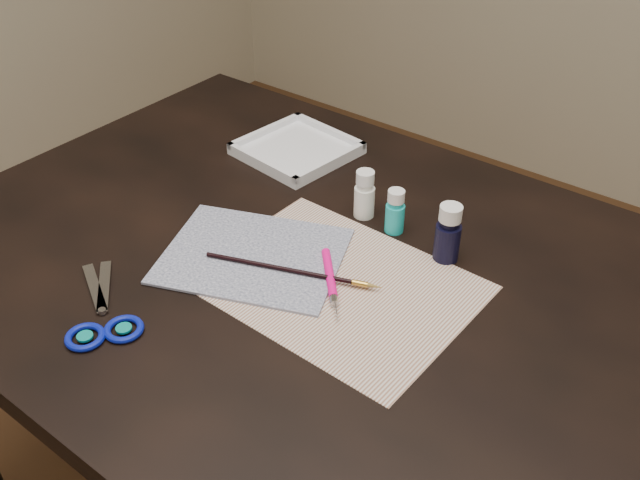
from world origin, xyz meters
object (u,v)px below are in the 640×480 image
Objects in this scene: paper at (337,284)px; scissors at (95,304)px; paint_bottle_cyan at (395,211)px; paint_bottle_navy at (448,233)px; palette_tray at (297,148)px; paint_bottle_white at (365,194)px; canvas at (253,256)px.

scissors is (-0.25, -0.25, 0.00)m from paper.
paint_bottle_cyan is 0.80× the size of paint_bottle_navy.
palette_tray is (-0.30, 0.28, 0.01)m from paper.
paper is 2.04× the size of palette_tray.
canvas is at bearing -108.99° from paint_bottle_white.
paper is 0.18m from paint_bottle_cyan.
paint_bottle_white is 0.44× the size of palette_tray.
paper is 1.85× the size of scissors.
paint_bottle_navy is (0.24, 0.18, 0.04)m from canvas.
palette_tray reaches higher than scissors.
scissors is at bearing -130.00° from paint_bottle_navy.
paper is 4.59× the size of paint_bottle_white.
canvas is at bearing -62.68° from palette_tray.
paint_bottle_cyan reaches higher than scissors.
paint_bottle_white is (-0.07, 0.18, 0.04)m from paper.
paint_bottle_white is 0.17m from paint_bottle_navy.
palette_tray reaches higher than paper.
scissors is at bearing -134.32° from paper.
paper is 0.41m from palette_tray.
paper is at bearing -67.25° from paint_bottle_white.
canvas is 0.31m from paint_bottle_navy.
paper is 5.08× the size of paint_bottle_cyan.
canvas is 0.24m from paint_bottle_cyan.
paint_bottle_navy reaches higher than paint_bottle_white.
canvas is at bearing -142.92° from paint_bottle_navy.
paint_bottle_cyan is at bearing 55.41° from canvas.
paint_bottle_navy is (0.17, -0.02, 0.01)m from paint_bottle_white.
paint_bottle_cyan is (0.14, 0.20, 0.04)m from canvas.
palette_tray is at bearing 160.09° from paint_bottle_cyan.
paper is 0.35m from scissors.
paint_bottle_cyan is at bearing -91.71° from scissors.
canvas is at bearing -124.59° from paint_bottle_cyan.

